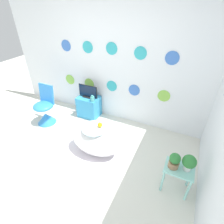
# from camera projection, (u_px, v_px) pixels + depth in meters

# --- Properties ---
(ground_plane) EXTENTS (12.00, 12.00, 0.00)m
(ground_plane) POSITION_uv_depth(u_px,v_px,m) (61.00, 176.00, 2.74)
(ground_plane) COLOR silver
(wall_back_dotted) EXTENTS (4.89, 0.05, 2.60)m
(wall_back_dotted) POSITION_uv_depth(u_px,v_px,m) (112.00, 60.00, 3.44)
(wall_back_dotted) COLOR white
(wall_back_dotted) RESTS_ON ground_plane
(rug) EXTENTS (1.17, 0.94, 0.01)m
(rug) POSITION_uv_depth(u_px,v_px,m) (91.00, 158.00, 3.04)
(rug) COLOR silver
(rug) RESTS_ON ground_plane
(bathtub) EXTENTS (0.90, 0.54, 0.55)m
(bathtub) POSITION_uv_depth(u_px,v_px,m) (96.00, 139.00, 3.03)
(bathtub) COLOR white
(bathtub) RESTS_ON ground_plane
(rubber_duck) EXTENTS (0.08, 0.09, 0.10)m
(rubber_duck) POSITION_uv_depth(u_px,v_px,m) (100.00, 125.00, 2.86)
(rubber_duck) COLOR yellow
(rubber_duck) RESTS_ON bathtub
(chair) EXTENTS (0.42, 0.42, 0.85)m
(chair) POSITION_uv_depth(u_px,v_px,m) (45.00, 112.00, 3.77)
(chair) COLOR #338CE0
(chair) RESTS_ON ground_plane
(tv_cabinet) EXTENTS (0.47, 0.37, 0.48)m
(tv_cabinet) POSITION_uv_depth(u_px,v_px,m) (89.00, 106.00, 4.01)
(tv_cabinet) COLOR #389ED6
(tv_cabinet) RESTS_ON ground_plane
(tv) EXTENTS (0.45, 0.12, 0.29)m
(tv) POSITION_uv_depth(u_px,v_px,m) (88.00, 92.00, 3.81)
(tv) COLOR black
(tv) RESTS_ON tv_cabinet
(vase) EXTENTS (0.09, 0.09, 0.13)m
(vase) POSITION_uv_depth(u_px,v_px,m) (93.00, 99.00, 3.70)
(vase) COLOR #51B2AD
(vase) RESTS_ON tv_cabinet
(side_table) EXTENTS (0.38, 0.29, 0.44)m
(side_table) POSITION_uv_depth(u_px,v_px,m) (178.00, 173.00, 2.39)
(side_table) COLOR #99E0D8
(side_table) RESTS_ON ground_plane
(potted_plant_left) EXTENTS (0.15, 0.15, 0.23)m
(potted_plant_left) POSITION_uv_depth(u_px,v_px,m) (174.00, 161.00, 2.29)
(potted_plant_left) COLOR #8C6B4C
(potted_plant_left) RESTS_ON side_table
(potted_plant_right) EXTENTS (0.18, 0.18, 0.25)m
(potted_plant_right) POSITION_uv_depth(u_px,v_px,m) (189.00, 162.00, 2.23)
(potted_plant_right) COLOR white
(potted_plant_right) RESTS_ON side_table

